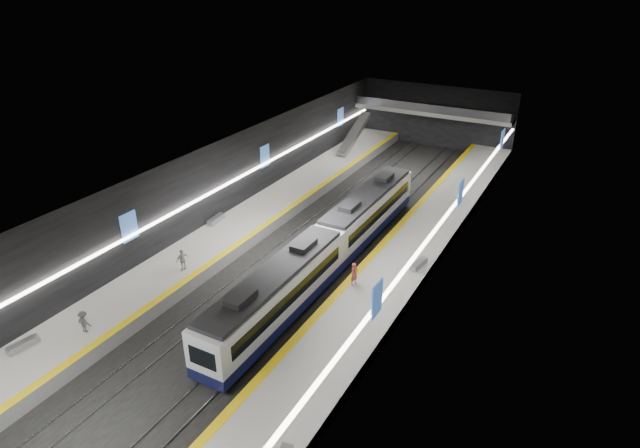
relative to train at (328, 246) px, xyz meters
The scene contains 24 objects.
ground 3.33m from the train, behind, with size 70.00×70.00×0.00m, color black.
ceiling 6.32m from the train, behind, with size 20.00×70.00×0.04m, color beige.
wall_left 12.63m from the train, behind, with size 0.04×70.00×8.00m, color black.
wall_right 7.71m from the train, ahead, with size 0.04×70.00×8.00m, color black.
wall_back 35.09m from the train, 94.09° to the left, with size 20.00×0.04×8.00m, color black.
platform_left 10.14m from the train, behind, with size 5.00×70.00×1.00m, color slate.
tile_surface_left 10.07m from the train, behind, with size 5.00×70.00×0.02m, color #AEAEA9.
tactile_strip_left 7.89m from the train, behind, with size 0.60×70.00×0.02m, color yellow.
platform_right 5.28m from the train, ahead, with size 5.00×70.00×1.00m, color slate.
tile_surface_right 5.14m from the train, ahead, with size 5.00×70.00×0.02m, color #AEAEA9.
tactile_strip_right 3.04m from the train, ahead, with size 0.60×70.00×0.02m, color yellow.
rails 3.29m from the train, behind, with size 6.52×70.00×0.12m.
train is the anchor object (origin of this frame).
ad_posters 3.53m from the train, 159.10° to the left, with size 19.94×53.50×2.20m.
cove_light_left 12.40m from the train, behind, with size 0.25×68.60×0.12m, color white.
cove_light_right 7.47m from the train, ahead, with size 0.25×68.60×0.12m, color white.
mezzanine_bridge 33.10m from the train, 94.35° to the left, with size 20.00×3.00×1.50m.
escalator 27.82m from the train, 111.07° to the left, with size 1.20×8.00×0.60m, color #99999E.
bench_left_near 21.53m from the train, 121.72° to the right, with size 0.52×1.88×0.46m, color #99999E.
bench_left_far 12.10m from the train, behind, with size 0.56×2.02×0.49m, color #99999E.
bench_right_far 7.11m from the train, 19.52° to the left, with size 0.54×1.96×0.48m, color #99999E.
passenger_right_a 4.06m from the train, 34.12° to the right, with size 0.64×0.42×1.76m, color #BD4E46.
passenger_left_a 11.10m from the train, 143.41° to the right, with size 1.05×0.44×1.80m, color beige.
passenger_left_b 17.96m from the train, 121.10° to the right, with size 0.98×0.56×1.52m, color #42444A.
Camera 1 is at (19.35, -32.28, 22.19)m, focal length 30.00 mm.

